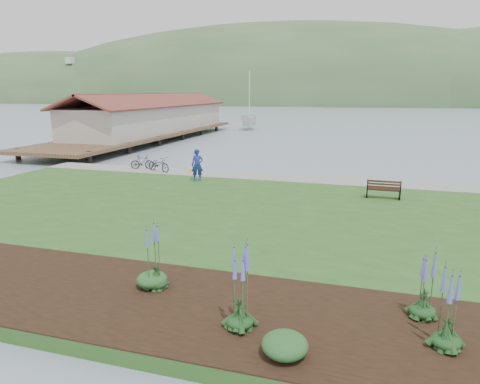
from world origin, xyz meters
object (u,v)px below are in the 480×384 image
object	(u,v)px
person	(197,162)
bicycle_a	(159,164)
sailboat	(249,130)
park_bench	(384,189)

from	to	relation	value
person	bicycle_a	xyz separation A→B (m)	(-3.65, 2.08, -0.63)
sailboat	park_bench	bearing A→B (deg)	-76.90
sailboat	bicycle_a	bearing A→B (deg)	-95.09
bicycle_a	sailboat	world-z (taller)	sailboat
park_bench	person	distance (m)	10.71
person	park_bench	bearing A→B (deg)	-30.48
bicycle_a	person	bearing A→B (deg)	-99.51
park_bench	sailboat	bearing A→B (deg)	114.85
park_bench	person	world-z (taller)	person
park_bench	sailboat	xyz separation A→B (m)	(-18.19, 40.35, -0.90)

